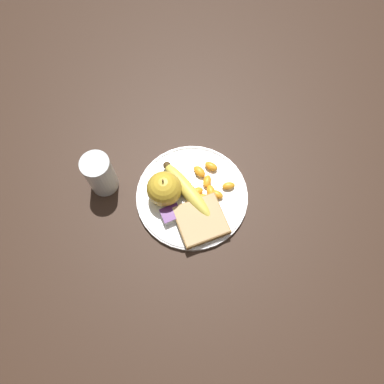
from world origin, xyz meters
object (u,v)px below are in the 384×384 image
object	(u,v)px
bread_slice	(201,221)
jam_packet	(171,214)
juice_glass	(100,175)
apple	(164,189)
plate	(192,196)
banana	(187,189)
fork	(191,189)

from	to	relation	value
bread_slice	jam_packet	world-z (taller)	same
juice_glass	apple	distance (m)	0.15
plate	juice_glass	bearing A→B (deg)	147.04
plate	apple	bearing A→B (deg)	156.48
banana	jam_packet	bearing A→B (deg)	-144.34
juice_glass	jam_packet	xyz separation A→B (m)	(0.11, -0.14, -0.03)
bread_slice	jam_packet	xyz separation A→B (m)	(-0.06, 0.04, -0.00)
jam_packet	bread_slice	bearing A→B (deg)	-36.23
plate	fork	xyz separation A→B (m)	(0.00, 0.01, 0.01)
juice_glass	banana	size ratio (longest dim) A/B	0.65
plate	apple	world-z (taller)	apple
juice_glass	fork	world-z (taller)	juice_glass
apple	fork	size ratio (longest dim) A/B	0.59
bread_slice	plate	bearing A→B (deg)	82.95
fork	banana	bearing A→B (deg)	-54.64
fork	bread_slice	bearing A→B (deg)	21.39
plate	juice_glass	distance (m)	0.22
plate	apple	xyz separation A→B (m)	(-0.06, 0.02, 0.04)
juice_glass	jam_packet	distance (m)	0.19
fork	jam_packet	distance (m)	0.08
bread_slice	juice_glass	bearing A→B (deg)	132.67
bread_slice	jam_packet	size ratio (longest dim) A/B	2.53
bread_slice	banana	bearing A→B (deg)	89.73
juice_glass	bread_slice	xyz separation A→B (m)	(0.17, -0.18, -0.03)
bread_slice	fork	distance (m)	0.08
plate	bread_slice	xyz separation A→B (m)	(-0.01, -0.07, 0.02)
plate	banana	xyz separation A→B (m)	(-0.01, 0.01, 0.02)
juice_glass	fork	size ratio (longest dim) A/B	0.75
banana	bread_slice	distance (m)	0.08
jam_packet	plate	bearing A→B (deg)	23.23
fork	jam_packet	world-z (taller)	jam_packet
bread_slice	fork	size ratio (longest dim) A/B	0.73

